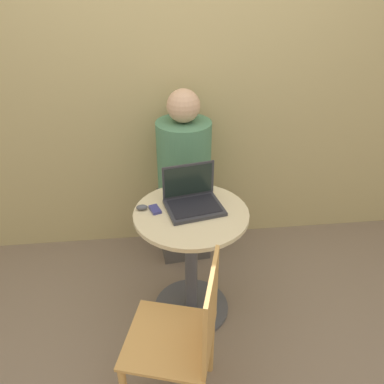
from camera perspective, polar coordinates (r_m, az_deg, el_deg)
The scene contains 8 objects.
ground_plane at distance 2.61m, azimuth -0.11°, elevation -17.20°, with size 12.00×12.00×0.00m, color #7F6B56.
back_wall at distance 2.65m, azimuth -2.16°, elevation 16.90°, with size 7.00×0.05×2.60m.
round_table at distance 2.26m, azimuth -0.12°, elevation -8.83°, with size 0.65×0.65×0.77m.
laptop at distance 2.13m, azimuth 0.03°, elevation -1.07°, with size 0.35×0.31×0.23m.
cell_phone at distance 2.11m, azimuth -5.66°, elevation -2.66°, with size 0.07×0.10×0.02m.
computer_mouse at distance 2.13m, azimuth -7.65°, elevation -2.34°, with size 0.07×0.04×0.03m.
chair_empty at distance 1.87m, azimuth -1.29°, elevation -21.46°, with size 0.50×0.50×0.89m.
person_seated at distance 2.77m, azimuth -1.39°, elevation 0.51°, with size 0.40×0.59×1.30m.
Camera 1 is at (-0.18, -1.73, 1.95)m, focal length 35.00 mm.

